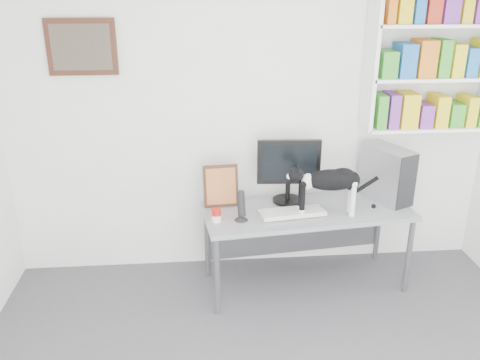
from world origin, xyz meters
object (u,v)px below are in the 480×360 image
at_px(keyboard, 292,212).
at_px(soup_can, 216,215).
at_px(desk, 305,247).
at_px(cat, 329,191).
at_px(pc_tower, 386,174).
at_px(monitor, 288,171).
at_px(speaker, 241,205).
at_px(bookshelf, 435,52).
at_px(leaning_print, 221,185).

relative_size(keyboard, soup_can, 4.81).
distance_m(desk, cat, 0.56).
relative_size(keyboard, pc_tower, 1.11).
relative_size(desk, monitor, 3.04).
distance_m(desk, keyboard, 0.39).
distance_m(monitor, speaker, 0.53).
height_order(speaker, soup_can, speaker).
height_order(pc_tower, cat, pc_tower).
bearing_deg(bookshelf, leaning_print, -175.19).
bearing_deg(soup_can, monitor, 28.37).
height_order(pc_tower, soup_can, pc_tower).
bearing_deg(soup_can, bookshelf, 14.33).
bearing_deg(monitor, bookshelf, 9.55).
bearing_deg(keyboard, cat, -12.12).
xyz_separation_m(bookshelf, keyboard, (-1.14, -0.37, -1.15)).
relative_size(pc_tower, cat, 0.71).
bearing_deg(soup_can, desk, 12.25).
height_order(monitor, cat, monitor).
relative_size(desk, leaning_print, 4.73).
relative_size(monitor, speaker, 2.21).
xyz_separation_m(desk, leaning_print, (-0.68, 0.14, 0.51)).
xyz_separation_m(pc_tower, leaning_print, (-1.35, -0.01, -0.05)).
bearing_deg(speaker, desk, -8.54).
bearing_deg(desk, bookshelf, 9.52).
xyz_separation_m(monitor, soup_can, (-0.59, -0.32, -0.22)).
bearing_deg(monitor, leaning_print, -174.46).
distance_m(bookshelf, leaning_print, 1.96).
relative_size(monitor, keyboard, 1.08).
bearing_deg(desk, keyboard, -153.62).
height_order(speaker, leaning_print, leaning_print).
distance_m(speaker, cat, 0.68).
relative_size(bookshelf, leaning_print, 3.59).
relative_size(monitor, cat, 0.86).
distance_m(keyboard, soup_can, 0.59).
distance_m(bookshelf, cat, 1.37).
xyz_separation_m(speaker, soup_can, (-0.19, -0.01, -0.07)).
bearing_deg(pc_tower, soup_can, 168.04).
bearing_deg(soup_can, speaker, 2.40).
distance_m(monitor, soup_can, 0.71).
xyz_separation_m(keyboard, cat, (0.27, -0.02, 0.17)).
xyz_separation_m(pc_tower, cat, (-0.54, -0.26, -0.03)).
height_order(bookshelf, desk, bookshelf).
bearing_deg(desk, soup_can, -174.05).
height_order(monitor, leaning_print, monitor).
bearing_deg(cat, leaning_print, 165.19).
height_order(bookshelf, monitor, bookshelf).
height_order(keyboard, leaning_print, leaning_print).
bearing_deg(monitor, cat, -42.11).
xyz_separation_m(bookshelf, leaning_print, (-1.68, -0.14, -1.00)).
xyz_separation_m(monitor, cat, (0.27, -0.27, -0.08)).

